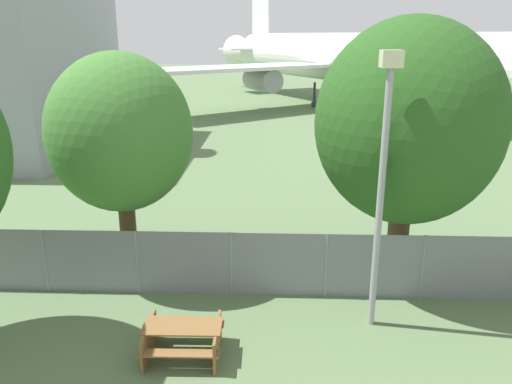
{
  "coord_description": "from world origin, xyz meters",
  "views": [
    {
      "loc": [
        -1.39,
        -2.26,
        6.79
      ],
      "look_at": [
        -1.99,
        12.89,
        2.0
      ],
      "focal_mm": 35.0,
      "sensor_mm": 36.0,
      "label": 1
    }
  ],
  "objects": [
    {
      "name": "light_mast",
      "position": [
        1.01,
        8.6,
        4.07
      ],
      "size": [
        0.44,
        0.44,
        6.49
      ],
      "color": "#99999E",
      "rests_on": "ground"
    },
    {
      "name": "picnic_bench_near_cabin",
      "position": [
        -3.37,
        7.13,
        0.47
      ],
      "size": [
        1.74,
        1.43,
        0.76
      ],
      "rotation": [
        0.0,
        0.0,
        0.02
      ],
      "color": "brown",
      "rests_on": "ground"
    },
    {
      "name": "perimeter_fence",
      "position": [
        0.0,
        9.89,
        0.91
      ],
      "size": [
        56.07,
        0.07,
        1.82
      ],
      "color": "gray",
      "rests_on": "ground"
    },
    {
      "name": "tree_left_of_cabin",
      "position": [
        2.13,
        11.05,
        4.55
      ],
      "size": [
        4.97,
        4.97,
        7.31
      ],
      "color": "brown",
      "rests_on": "ground"
    },
    {
      "name": "airplane",
      "position": [
        5.44,
        47.22,
        4.63
      ],
      "size": [
        36.16,
        44.09,
        13.87
      ],
      "rotation": [
        0.0,
        0.0,
        -1.04
      ],
      "color": "white",
      "rests_on": "ground"
    },
    {
      "name": "tree_behind_benches",
      "position": [
        -5.73,
        11.34,
        4.16
      ],
      "size": [
        4.04,
        4.04,
        6.4
      ],
      "color": "brown",
      "rests_on": "ground"
    }
  ]
}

